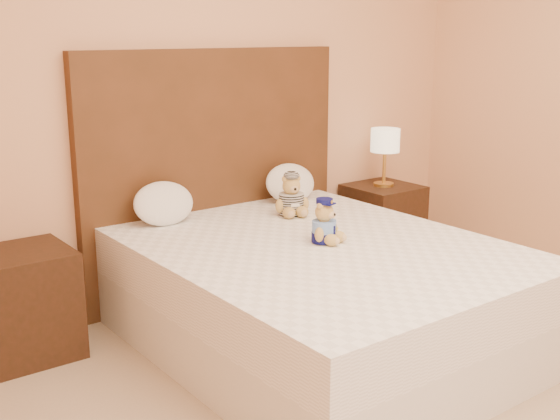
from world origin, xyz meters
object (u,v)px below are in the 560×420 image
Objects in this scene: teddy_prisoner at (291,195)px; pillow_right at (290,181)px; nightstand_left at (26,303)px; pillow_left at (164,201)px; bed at (320,295)px; teddy_police at (324,221)px; lamp at (385,143)px; nightstand_right at (382,223)px.

pillow_right is at bearing 71.12° from teddy_prisoner.
pillow_left is at bearing 2.14° from nightstand_left.
nightstand_left is at bearing -171.66° from teddy_prisoner.
pillow_right is (0.45, 0.83, 0.40)m from bed.
bed is 5.51× the size of pillow_left.
teddy_prisoner is at bearing 49.97° from teddy_police.
nightstand_left is 1.75m from pillow_right.
teddy_prisoner is 0.74m from pillow_left.
lamp is at bearing 13.42° from teddy_police.
teddy_prisoner is (-1.01, -0.25, -0.18)m from lamp.
lamp reaches higher than nightstand_right.
teddy_prisoner reaches higher than nightstand_right.
nightstand_right is 1.11m from teddy_prisoner.
pillow_right is at bearing 0.00° from pillow_left.
bed and nightstand_left have the same top height.
lamp is 1.45m from teddy_police.
pillow_right is at bearing 61.65° from bed.
nightstand_left is 0.90m from pillow_left.
pillow_left is (-0.68, 0.28, 0.01)m from teddy_prisoner.
lamp is 1.65× the size of teddy_prisoner.
lamp is at bearing -2.14° from pillow_right.
nightstand_left is at bearing 180.00° from lamp.
nightstand_left is (-1.25, 0.80, -0.00)m from bed.
teddy_prisoner is at bearing -9.53° from nightstand_left.
lamp is (-0.00, 0.00, 0.57)m from nightstand_right.
bed is at bearing -147.38° from lamp.
pillow_left is at bearing 178.99° from nightstand_right.
pillow_right is at bearing 177.86° from lamp.
nightstand_left is at bearing 147.38° from bed.
nightstand_left is 1.50× the size of pillow_right.
teddy_prisoner is (0.24, 0.55, 0.40)m from bed.
lamp is 1.09× the size of pillow_right.
pillow_right reaches higher than nightstand_right.
bed is 3.64× the size of nightstand_left.
lamp reaches higher than pillow_right.
nightstand_right is 1.50× the size of pillow_right.
teddy_prisoner is (0.20, 0.53, 0.01)m from teddy_police.
teddy_police is at bearing -116.81° from pillow_right.
teddy_prisoner reaches higher than teddy_police.
pillow_right is at bearing 177.86° from nightstand_right.
pillow_right is at bearing 43.85° from teddy_police.
lamp is 1.76× the size of teddy_police.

